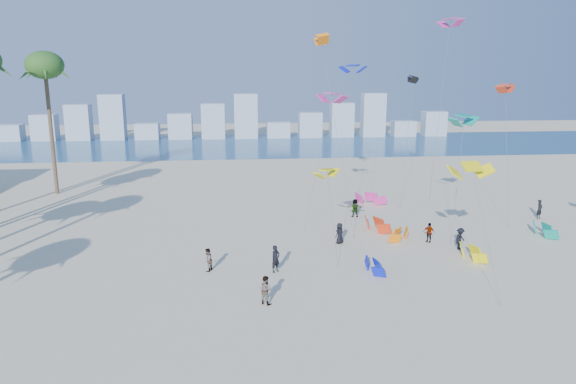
{
  "coord_description": "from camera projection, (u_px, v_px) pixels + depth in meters",
  "views": [
    {
      "loc": [
        -0.63,
        -20.93,
        13.11
      ],
      "look_at": [
        3.0,
        16.0,
        4.5
      ],
      "focal_mm": 33.35,
      "sensor_mm": 36.0,
      "label": 1
    }
  ],
  "objects": [
    {
      "name": "ground",
      "position": [
        255.0,
        376.0,
        23.31
      ],
      "size": [
        220.0,
        220.0,
        0.0
      ],
      "primitive_type": "plane",
      "color": "beige",
      "rests_on": "ground"
    },
    {
      "name": "ocean",
      "position": [
        240.0,
        145.0,
        93.11
      ],
      "size": [
        220.0,
        220.0,
        0.0
      ],
      "primitive_type": "plane",
      "color": "navy",
      "rests_on": "ground"
    },
    {
      "name": "kitesurfer_near",
      "position": [
        276.0,
        259.0,
        35.06
      ],
      "size": [
        0.79,
        0.75,
        1.82
      ],
      "primitive_type": "imported",
      "rotation": [
        0.0,
        0.0,
        0.68
      ],
      "color": "black",
      "rests_on": "ground"
    },
    {
      "name": "kitesurfer_mid",
      "position": [
        265.0,
        290.0,
        30.33
      ],
      "size": [
        1.03,
        1.0,
        1.68
      ],
      "primitive_type": "imported",
      "rotation": [
        0.0,
        0.0,
        2.48
      ],
      "color": "gray",
      "rests_on": "ground"
    },
    {
      "name": "kitesurfers_far",
      "position": [
        385.0,
        227.0,
        42.31
      ],
      "size": [
        29.65,
        12.91,
        1.71
      ],
      "color": "black",
      "rests_on": "ground"
    },
    {
      "name": "grounded_kites",
      "position": [
        419.0,
        227.0,
        43.53
      ],
      "size": [
        16.83,
        20.99,
        1.05
      ],
      "color": "#0C1AD1",
      "rests_on": "ground"
    },
    {
      "name": "flying_kites",
      "position": [
        419.0,
        84.0,
        45.03
      ],
      "size": [
        25.18,
        30.12,
        18.6
      ],
      "color": "yellow",
      "rests_on": "ground"
    },
    {
      "name": "distant_skyline",
      "position": [
        232.0,
        122.0,
        101.99
      ],
      "size": [
        85.0,
        3.0,
        8.4
      ],
      "color": "#9EADBF",
      "rests_on": "ground"
    }
  ]
}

